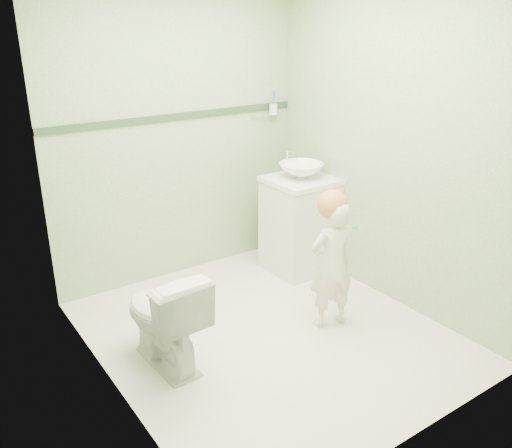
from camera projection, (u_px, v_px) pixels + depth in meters
ground at (268, 333)px, 3.81m from camera, size 2.50×2.50×0.00m
room_shell at (270, 169)px, 3.38m from camera, size 2.50×2.54×2.40m
trim_stripe at (178, 116)px, 4.27m from camera, size 2.20×0.02×0.05m
vanity at (300, 226)px, 4.65m from camera, size 0.52×0.50×0.80m
counter at (301, 180)px, 4.50m from camera, size 0.54×0.52×0.04m
basin at (301, 171)px, 4.47m from camera, size 0.37×0.37×0.13m
faucet at (288, 157)px, 4.59m from camera, size 0.03×0.13×0.18m
cup_holder at (272, 109)px, 4.71m from camera, size 0.26×0.07×0.21m
toilet at (164, 317)px, 3.38m from camera, size 0.41×0.68×0.67m
toddler at (332, 265)px, 3.77m from camera, size 0.38×0.29×0.94m
hair_cap at (333, 205)px, 3.63m from camera, size 0.21×0.21×0.21m
teal_toothbrush at (354, 227)px, 3.57m from camera, size 0.11×0.14×0.08m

